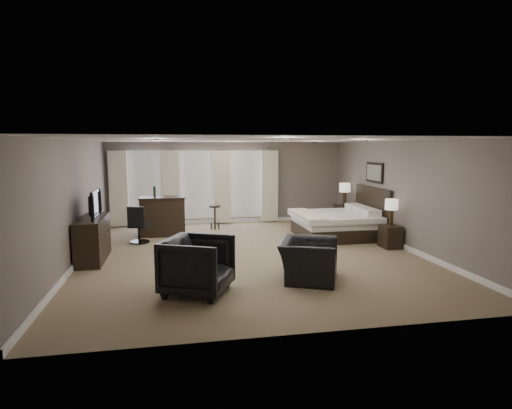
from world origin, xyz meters
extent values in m
cube|color=#77674C|center=(0.00, 0.00, 0.00)|extent=(7.60, 8.60, 0.04)
cube|color=silver|center=(0.00, 0.00, 2.60)|extent=(7.60, 8.60, 0.04)
cube|color=#6F645D|center=(0.00, 4.25, 1.30)|extent=(7.50, 0.04, 2.60)
cube|color=#6F645D|center=(0.00, -4.25, 1.30)|extent=(7.50, 0.04, 2.60)
cube|color=#6F645D|center=(-3.75, 0.00, 1.30)|extent=(0.04, 8.50, 2.60)
cube|color=#6F645D|center=(3.75, 0.00, 1.30)|extent=(0.04, 8.50, 2.60)
cube|color=silver|center=(-2.60, 4.19, 1.25)|extent=(1.15, 0.04, 2.05)
cube|color=silver|center=(-1.00, 4.19, 1.25)|extent=(1.15, 0.04, 2.05)
cube|color=silver|center=(0.60, 4.19, 1.25)|extent=(1.15, 0.04, 2.05)
cube|color=beige|center=(-3.35, 4.07, 1.18)|extent=(0.55, 0.12, 2.30)
cube|color=beige|center=(-1.80, 4.07, 1.18)|extent=(0.55, 0.12, 2.30)
cube|color=beige|center=(-0.20, 4.07, 1.18)|extent=(0.55, 0.12, 2.30)
cube|color=beige|center=(1.35, 4.07, 1.18)|extent=(0.55, 0.12, 2.30)
cube|color=silver|center=(2.58, 1.47, 0.67)|extent=(2.12, 2.02, 1.35)
cube|color=black|center=(3.47, 0.02, 0.28)|extent=(0.41, 0.51, 0.55)
cube|color=black|center=(3.47, 2.92, 0.33)|extent=(0.49, 0.60, 0.65)
cube|color=beige|center=(3.47, 0.02, 0.87)|extent=(0.31, 0.31, 0.64)
cube|color=beige|center=(3.47, 2.92, 1.00)|extent=(0.33, 0.33, 0.69)
cube|color=slate|center=(3.70, 1.47, 1.75)|extent=(0.04, 0.96, 0.56)
cube|color=black|center=(-3.45, 0.17, 0.47)|extent=(0.52, 1.61, 0.94)
imported|color=black|center=(-3.45, 0.17, 1.00)|extent=(0.60, 1.04, 0.14)
imported|color=black|center=(0.73, -2.03, 0.50)|extent=(1.14, 1.35, 1.00)
imported|color=black|center=(-1.33, -2.40, 0.53)|extent=(1.31, 1.34, 1.06)
cube|color=black|center=(-2.02, 2.56, 0.55)|extent=(1.25, 0.65, 1.09)
cube|color=black|center=(-2.23, 3.52, 0.41)|extent=(0.39, 0.39, 0.82)
cube|color=black|center=(-0.52, 3.16, 0.36)|extent=(0.45, 0.45, 0.72)
cube|color=black|center=(-2.60, 1.72, 0.48)|extent=(0.60, 0.60, 0.97)
camera|label=1|loc=(-1.69, -9.41, 2.46)|focal=30.00mm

